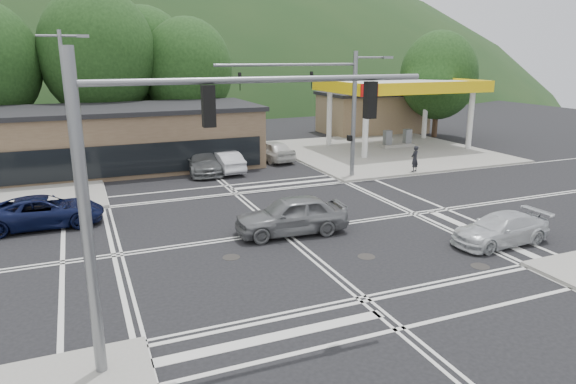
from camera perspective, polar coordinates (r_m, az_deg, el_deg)
name	(u,v)px	position (r m, az deg, el deg)	size (l,w,h in m)	color
ground	(282,232)	(23.34, -0.62, -4.47)	(120.00, 120.00, 0.00)	black
sidewalk_ne	(383,151)	(43.03, 10.55, 4.48)	(16.00, 16.00, 0.15)	gray
gas_station_canopy	(400,88)	(44.35, 12.36, 11.17)	(12.32, 8.34, 5.75)	silver
convenience_store	(372,114)	(53.78, 9.35, 8.59)	(10.00, 6.00, 3.80)	#846B4F
commercial_row	(81,142)	(37.86, -22.05, 5.16)	(24.00, 8.00, 4.00)	brown
hill_north	(116,94)	(110.99, -18.55, 10.30)	(252.00, 126.00, 140.00)	#1D3819
tree_n_b	(98,54)	(44.46, -20.35, 14.17)	(9.00, 9.00, 12.98)	#382619
tree_n_c	(187,70)	(45.37, -11.13, 13.15)	(7.60, 7.60, 10.87)	#382619
tree_n_e	(144,62)	(48.81, -15.70, 13.77)	(8.40, 8.40, 11.98)	#382619
tree_ne	(439,75)	(51.70, 16.39, 12.32)	(7.20, 7.20, 9.99)	#382619
streetlight_nw	(69,109)	(29.54, -23.18, 8.53)	(2.50, 0.25, 9.00)	slate
signal_mast_ne	(337,100)	(32.48, 5.42, 10.19)	(11.65, 0.30, 8.00)	slate
signal_mast_sw	(162,171)	(12.63, -13.80, 2.32)	(9.14, 0.28, 8.00)	slate
car_blue_west	(45,211)	(26.44, -25.43, -1.97)	(2.41, 5.22, 1.45)	#0B1133
car_grey_center	(291,215)	(22.91, 0.34, -2.58)	(2.03, 5.05, 1.72)	slate
car_silver_east	(501,229)	(23.55, 22.55, -3.82)	(1.82, 4.47, 1.30)	silver
car_queue_a	(225,161)	(35.34, -7.00, 3.41)	(1.53, 4.39, 1.45)	silver
car_queue_b	(272,150)	(38.75, -1.83, 4.64)	(1.86, 4.61, 1.57)	silver
car_northbound	(202,162)	(35.26, -9.48, 3.35)	(2.14, 5.25, 1.52)	#5D6162
pedestrian	(415,159)	(35.45, 13.90, 3.61)	(0.64, 0.42, 1.75)	black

